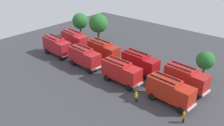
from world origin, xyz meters
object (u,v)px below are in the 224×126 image
at_px(tree_2, 205,60).
at_px(traffic_cone_0, 120,65).
at_px(firefighter_0, 184,117).
at_px(tree_0, 80,21).
at_px(fire_truck_0, 57,46).
at_px(firefighter_1, 136,97).
at_px(fire_truck_7, 186,78).
at_px(fire_truck_1, 84,57).
at_px(tree_1, 98,23).
at_px(fire_truck_2, 121,71).
at_px(fire_truck_4, 75,39).
at_px(fire_truck_5, 103,50).
at_px(fire_truck_3, 170,90).
at_px(fire_truck_6, 140,63).

height_order(tree_2, traffic_cone_0, tree_2).
relative_size(firefighter_0, tree_0, 0.27).
bearing_deg(fire_truck_0, firefighter_1, -5.03).
relative_size(fire_truck_0, fire_truck_7, 0.99).
xyz_separation_m(fire_truck_0, tree_0, (-5.04, 11.28, 1.97)).
height_order(fire_truck_1, tree_1, tree_1).
relative_size(firefighter_1, tree_2, 0.34).
bearing_deg(firefighter_1, traffic_cone_0, 73.87).
bearing_deg(fire_truck_2, tree_2, 49.97).
relative_size(fire_truck_4, firefighter_1, 4.43).
height_order(fire_truck_0, fire_truck_1, same).
xyz_separation_m(fire_truck_2, traffic_cone_0, (-4.00, 4.72, -1.80)).
bearing_deg(tree_1, tree_0, -177.31).
bearing_deg(tree_0, fire_truck_7, -11.46).
bearing_deg(fire_truck_5, firefighter_0, -16.79).
bearing_deg(tree_2, fire_truck_7, -95.03).
distance_m(firefighter_0, tree_0, 38.57).
bearing_deg(fire_truck_1, tree_1, 126.72).
distance_m(firefighter_1, traffic_cone_0, 12.15).
bearing_deg(fire_truck_1, traffic_cone_0, 45.75).
bearing_deg(firefighter_0, fire_truck_3, -76.90).
bearing_deg(fire_truck_4, tree_2, 16.78).
bearing_deg(fire_truck_1, fire_truck_5, 87.64).
relative_size(fire_truck_7, tree_2, 1.50).
bearing_deg(traffic_cone_0, fire_truck_2, -49.72).
distance_m(fire_truck_1, firefighter_1, 14.89).
relative_size(fire_truck_2, fire_truck_6, 0.99).
distance_m(fire_truck_2, tree_1, 20.59).
height_order(fire_truck_1, fire_truck_3, same).
height_order(firefighter_0, tree_0, tree_0).
height_order(tree_1, tree_2, tree_1).
height_order(fire_truck_3, fire_truck_6, same).
bearing_deg(fire_truck_4, fire_truck_0, -83.53).
height_order(fire_truck_6, firefighter_0, fire_truck_6).
distance_m(firefighter_0, firefighter_1, 7.51).
bearing_deg(tree_1, fire_truck_5, -40.74).
bearing_deg(firefighter_0, tree_0, -61.62).
xyz_separation_m(fire_truck_0, fire_truck_7, (26.94, 4.79, 0.00)).
distance_m(fire_truck_0, tree_0, 12.51).
relative_size(fire_truck_5, fire_truck_6, 1.00).
relative_size(fire_truck_6, fire_truck_7, 0.99).
relative_size(fire_truck_3, firefighter_0, 4.40).
height_order(fire_truck_6, tree_1, tree_1).
relative_size(fire_truck_3, tree_2, 1.50).
height_order(fire_truck_1, fire_truck_5, same).
relative_size(fire_truck_1, firefighter_0, 4.39).
bearing_deg(tree_1, fire_truck_2, -35.32).
bearing_deg(traffic_cone_0, fire_truck_1, -138.16).
xyz_separation_m(fire_truck_3, fire_truck_5, (-17.76, 4.82, 0.00)).
xyz_separation_m(tree_0, tree_1, (6.11, 0.29, 0.53)).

